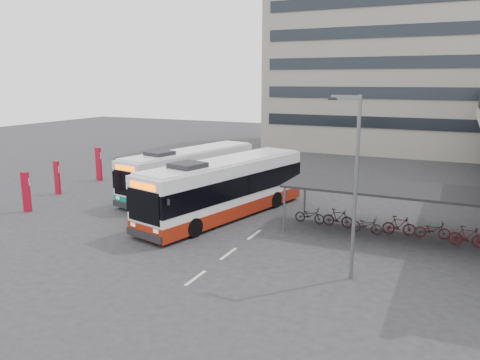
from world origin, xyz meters
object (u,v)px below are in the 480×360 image
at_px(pedestrian, 219,208).
at_px(lamp_post, 354,177).
at_px(bus_main, 225,188).
at_px(bus_teal, 190,172).

xyz_separation_m(pedestrian, lamp_post, (8.24, -4.40, 3.33)).
bearing_deg(lamp_post, bus_main, 147.21).
bearing_deg(pedestrian, lamp_post, -92.22).
xyz_separation_m(bus_main, pedestrian, (0.30, -1.37, -0.82)).
bearing_deg(bus_teal, lamp_post, -24.30).
height_order(bus_teal, lamp_post, lamp_post).
bearing_deg(bus_teal, bus_main, -27.59).
height_order(bus_main, lamp_post, lamp_post).
relative_size(bus_main, pedestrian, 7.27).
bearing_deg(pedestrian, bus_teal, 69.70).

